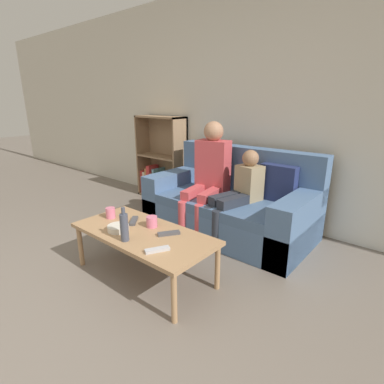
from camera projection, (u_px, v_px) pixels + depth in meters
The scene contains 13 objects.
wall_back at pixel (252, 107), 3.37m from camera, with size 12.00×0.06×2.60m.
couch at pixel (231, 206), 3.21m from camera, with size 1.73×0.90×0.88m.
bookshelf at pixel (161, 165), 4.34m from camera, with size 0.76×0.28×1.16m.
coffee_table at pixel (143, 236), 2.34m from camera, with size 1.18×0.55×0.39m.
person_adult at pixel (210, 170), 3.18m from camera, with size 0.41×0.66×1.16m.
person_child at pixel (239, 192), 2.94m from camera, with size 0.36×0.65×0.91m.
cup_near at pixel (152, 222), 2.41m from camera, with size 0.09×0.09×0.09m.
cup_far at pixel (111, 213), 2.59m from camera, with size 0.08×0.08×0.09m.
tv_remote_0 at pixel (134, 221), 2.51m from camera, with size 0.15×0.16×0.02m.
tv_remote_1 at pixel (157, 250), 2.03m from camera, with size 0.12×0.17×0.02m.
tv_remote_2 at pixel (169, 233), 2.28m from camera, with size 0.13×0.17×0.02m.
snack_bowl at pixel (118, 228), 2.35m from camera, with size 0.17×0.17×0.05m.
bottle at pixel (124, 227), 2.16m from camera, with size 0.06×0.06×0.26m.
Camera 1 is at (1.73, -0.29, 1.38)m, focal length 28.00 mm.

